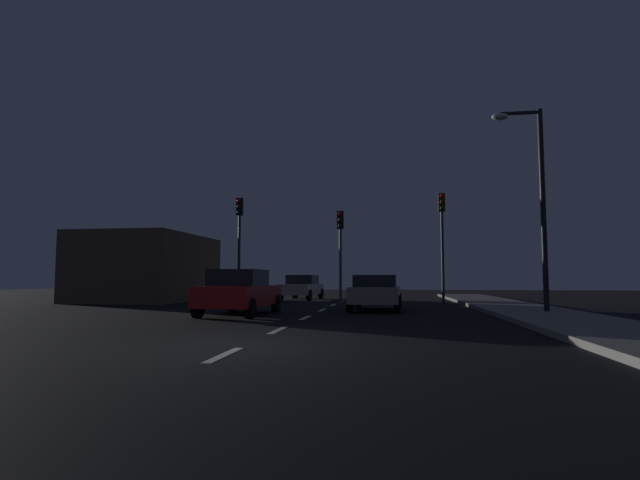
% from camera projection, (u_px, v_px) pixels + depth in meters
% --- Properties ---
extents(ground_plane, '(80.00, 80.00, 0.00)m').
position_uv_depth(ground_plane, '(308.00, 316.00, 15.92)').
color(ground_plane, black).
extents(sidewalk_curb_right, '(3.00, 40.00, 0.15)m').
position_uv_depth(sidewalk_curb_right, '(550.00, 317.00, 14.86)').
color(sidewalk_curb_right, gray).
rests_on(sidewalk_curb_right, ground_plane).
extents(lane_stripe_nearest, '(0.16, 1.60, 0.01)m').
position_uv_depth(lane_stripe_nearest, '(224.00, 355.00, 7.83)').
color(lane_stripe_nearest, silver).
rests_on(lane_stripe_nearest, ground_plane).
extents(lane_stripe_second, '(0.16, 1.60, 0.01)m').
position_uv_depth(lane_stripe_second, '(278.00, 330.00, 11.58)').
color(lane_stripe_second, silver).
rests_on(lane_stripe_second, ground_plane).
extents(lane_stripe_third, '(0.16, 1.60, 0.01)m').
position_uv_depth(lane_stripe_third, '(305.00, 318.00, 15.33)').
color(lane_stripe_third, silver).
rests_on(lane_stripe_third, ground_plane).
extents(lane_stripe_fourth, '(0.16, 1.60, 0.01)m').
position_uv_depth(lane_stripe_fourth, '(322.00, 310.00, 19.08)').
color(lane_stripe_fourth, silver).
rests_on(lane_stripe_fourth, ground_plane).
extents(lane_stripe_fifth, '(0.16, 1.60, 0.01)m').
position_uv_depth(lane_stripe_fifth, '(333.00, 305.00, 22.83)').
color(lane_stripe_fifth, silver).
rests_on(lane_stripe_fifth, ground_plane).
extents(lane_stripe_sixth, '(0.16, 1.60, 0.01)m').
position_uv_depth(lane_stripe_sixth, '(341.00, 301.00, 26.58)').
color(lane_stripe_sixth, silver).
rests_on(lane_stripe_sixth, ground_plane).
extents(traffic_signal_left, '(0.32, 0.38, 5.38)m').
position_uv_depth(traffic_signal_left, '(239.00, 230.00, 24.98)').
color(traffic_signal_left, '#2D2D30').
rests_on(traffic_signal_left, ground_plane).
extents(traffic_signal_center, '(0.32, 0.38, 4.60)m').
position_uv_depth(traffic_signal_center, '(340.00, 238.00, 24.19)').
color(traffic_signal_center, '#4C4C51').
rests_on(traffic_signal_center, ground_plane).
extents(traffic_signal_right, '(0.32, 0.38, 5.38)m').
position_uv_depth(traffic_signal_right, '(442.00, 227.00, 23.53)').
color(traffic_signal_right, '#2D2D30').
rests_on(traffic_signal_right, ground_plane).
extents(car_stopped_ahead, '(2.05, 4.18, 1.37)m').
position_uv_depth(car_stopped_ahead, '(376.00, 292.00, 18.96)').
color(car_stopped_ahead, gray).
rests_on(car_stopped_ahead, ground_plane).
extents(car_adjacent_lane, '(1.99, 4.31, 1.54)m').
position_uv_depth(car_adjacent_lane, '(240.00, 292.00, 16.57)').
color(car_adjacent_lane, '#B21919').
rests_on(car_adjacent_lane, ground_plane).
extents(car_oncoming_far, '(2.15, 4.34, 1.45)m').
position_uv_depth(car_oncoming_far, '(302.00, 287.00, 28.87)').
color(car_oncoming_far, beige).
rests_on(car_oncoming_far, ground_plane).
extents(street_lamp_right, '(1.68, 0.36, 7.02)m').
position_uv_depth(street_lamp_right, '(535.00, 190.00, 16.49)').
color(street_lamp_right, black).
rests_on(street_lamp_right, ground_plane).
extents(storefront_left, '(5.56, 7.90, 3.66)m').
position_uv_depth(storefront_left, '(148.00, 268.00, 27.29)').
color(storefront_left, brown).
rests_on(storefront_left, ground_plane).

